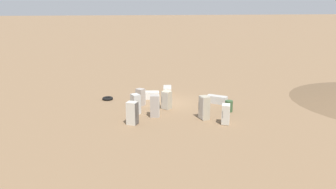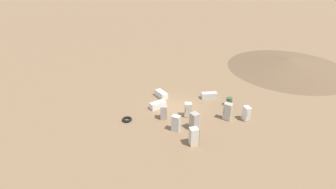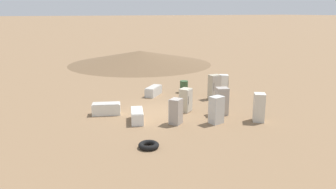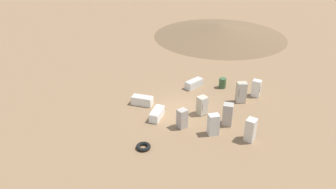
# 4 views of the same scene
# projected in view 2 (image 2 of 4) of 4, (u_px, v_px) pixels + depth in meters

# --- Properties ---
(ground_plane) EXTENTS (1000.00, 1000.00, 0.00)m
(ground_plane) POSITION_uv_depth(u_px,v_px,m) (179.00, 108.00, 27.82)
(ground_plane) COLOR #846647
(dirt_mound) EXTENTS (17.11, 17.11, 1.58)m
(dirt_mound) POSITION_uv_depth(u_px,v_px,m) (289.00, 63.00, 37.50)
(dirt_mound) COLOR brown
(dirt_mound) RESTS_ON ground_plane
(discarded_fridge_0) EXTENTS (1.86, 1.26, 0.72)m
(discarded_fridge_0) POSITION_uv_depth(u_px,v_px,m) (161.00, 94.00, 29.94)
(discarded_fridge_0) COLOR silver
(discarded_fridge_0) RESTS_ON ground_plane
(discarded_fridge_1) EXTENTS (1.18, 1.84, 0.70)m
(discarded_fridge_1) POSITION_uv_depth(u_px,v_px,m) (158.00, 105.00, 27.80)
(discarded_fridge_1) COLOR white
(discarded_fridge_1) RESTS_ON ground_plane
(discarded_fridge_2) EXTENTS (0.87, 0.87, 1.46)m
(discarded_fridge_2) POSITION_uv_depth(u_px,v_px,m) (164.00, 112.00, 25.72)
(discarded_fridge_2) COLOR #A89E93
(discarded_fridge_2) RESTS_ON ground_plane
(discarded_fridge_3) EXTENTS (0.86, 0.81, 1.47)m
(discarded_fridge_3) POSITION_uv_depth(u_px,v_px,m) (246.00, 113.00, 25.52)
(discarded_fridge_3) COLOR white
(discarded_fridge_3) RESTS_ON ground_plane
(discarded_fridge_4) EXTENTS (1.77, 1.74, 0.68)m
(discarded_fridge_4) POSITION_uv_depth(u_px,v_px,m) (209.00, 95.00, 29.73)
(discarded_fridge_4) COLOR silver
(discarded_fridge_4) RESTS_ON ground_plane
(discarded_fridge_5) EXTENTS (0.82, 0.65, 1.76)m
(discarded_fridge_5) POSITION_uv_depth(u_px,v_px,m) (228.00, 112.00, 25.56)
(discarded_fridge_5) COLOR #B2A88E
(discarded_fridge_5) RESTS_ON ground_plane
(discarded_fridge_6) EXTENTS (0.86, 0.87, 1.69)m
(discarded_fridge_6) POSITION_uv_depth(u_px,v_px,m) (195.00, 121.00, 24.12)
(discarded_fridge_6) COLOR #A89E93
(discarded_fridge_6) RESTS_ON ground_plane
(discarded_fridge_7) EXTENTS (0.93, 0.91, 1.49)m
(discarded_fridge_7) POSITION_uv_depth(u_px,v_px,m) (188.00, 110.00, 26.12)
(discarded_fridge_7) COLOR #B2A88E
(discarded_fridge_7) RESTS_ON ground_plane
(discarded_fridge_8) EXTENTS (0.92, 0.95, 1.65)m
(discarded_fridge_8) POSITION_uv_depth(u_px,v_px,m) (194.00, 137.00, 22.07)
(discarded_fridge_8) COLOR beige
(discarded_fridge_8) RESTS_ON ground_plane
(discarded_fridge_9) EXTENTS (0.84, 0.75, 1.57)m
(discarded_fridge_9) POSITION_uv_depth(u_px,v_px,m) (176.00, 123.00, 23.93)
(discarded_fridge_9) COLOR silver
(discarded_fridge_9) RESTS_ON ground_plane
(scrap_tire) EXTENTS (0.97, 0.97, 0.25)m
(scrap_tire) POSITION_uv_depth(u_px,v_px,m) (127.00, 119.00, 25.70)
(scrap_tire) COLOR black
(scrap_tire) RESTS_ON ground_plane
(rusty_barrel) EXTENTS (0.62, 0.62, 0.91)m
(rusty_barrel) POSITION_uv_depth(u_px,v_px,m) (229.00, 102.00, 28.20)
(rusty_barrel) COLOR #385633
(rusty_barrel) RESTS_ON ground_plane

